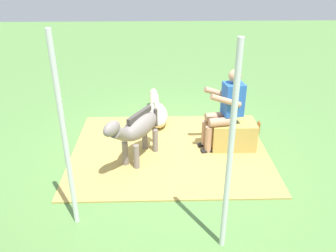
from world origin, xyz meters
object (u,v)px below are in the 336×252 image
object	(u,v)px
tent_pole_left	(230,156)
tent_pole_right	(65,138)
soda_bottle	(258,127)
pony_standing	(137,129)
person_seated	(225,107)
pony_lying	(157,112)
hay_bale	(233,135)

from	to	relation	value
tent_pole_left	tent_pole_right	size ratio (longest dim) A/B	1.00
soda_bottle	tent_pole_right	world-z (taller)	tent_pole_right
tent_pole_left	tent_pole_right	world-z (taller)	same
pony_standing	tent_pole_left	xyz separation A→B (m)	(-1.02, 1.76, 0.58)
soda_bottle	tent_pole_right	distance (m)	3.71
person_seated	pony_standing	distance (m)	1.45
pony_lying	tent_pole_left	world-z (taller)	tent_pole_left
pony_standing	pony_lying	size ratio (longest dim) A/B	0.90
pony_standing	person_seated	bearing A→B (deg)	-165.03
hay_bale	soda_bottle	world-z (taller)	hay_bale
person_seated	pony_standing	world-z (taller)	person_seated
soda_bottle	pony_standing	bearing A→B (deg)	22.49
hay_bale	tent_pole_right	bearing A→B (deg)	37.84
pony_lying	hay_bale	bearing A→B (deg)	140.05
hay_bale	pony_lying	xyz separation A→B (m)	(1.26, -1.06, -0.05)
hay_bale	soda_bottle	bearing A→B (deg)	-139.32
tent_pole_left	pony_lying	bearing A→B (deg)	-77.07
person_seated	tent_pole_right	world-z (taller)	tent_pole_right
pony_lying	tent_pole_left	bearing A→B (deg)	102.93
person_seated	pony_lying	size ratio (longest dim) A/B	1.00
person_seated	soda_bottle	xyz separation A→B (m)	(-0.73, -0.50, -0.62)
soda_bottle	tent_pole_left	bearing A→B (deg)	67.54
hay_bale	pony_lying	size ratio (longest dim) A/B	0.53
person_seated	tent_pole_left	size ratio (longest dim) A/B	0.59
tent_pole_left	tent_pole_right	distance (m)	1.75
pony_standing	pony_lying	world-z (taller)	pony_standing
hay_bale	person_seated	bearing A→B (deg)	6.68
pony_standing	pony_lying	xyz separation A→B (m)	(-0.29, -1.45, -0.38)
soda_bottle	tent_pole_left	xyz separation A→B (m)	(1.09, 2.64, 1.03)
person_seated	tent_pole_left	bearing A→B (deg)	80.35
hay_bale	pony_lying	world-z (taller)	hay_bale
pony_standing	soda_bottle	distance (m)	2.33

